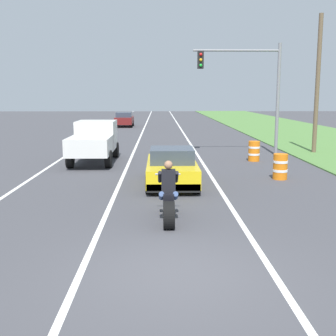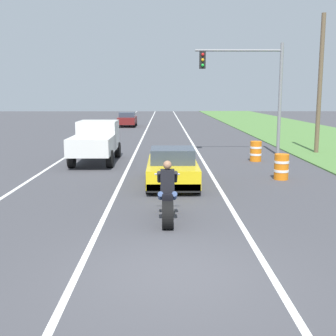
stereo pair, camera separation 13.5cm
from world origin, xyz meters
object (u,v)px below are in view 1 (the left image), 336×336
object	(u,v)px
construction_barrel_nearest	(280,167)
pickup_truck_left_lane_white	(94,140)
traffic_light_mast_near	(252,81)
sports_car_yellow	(172,168)
distant_car_far_ahead	(124,119)
construction_barrel_mid	(254,151)
motorcycle_with_rider	(168,200)

from	to	relation	value
construction_barrel_nearest	pickup_truck_left_lane_white	bearing A→B (deg)	150.64
traffic_light_mast_near	construction_barrel_nearest	bearing A→B (deg)	-91.94
sports_car_yellow	distant_car_far_ahead	bearing A→B (deg)	97.83
pickup_truck_left_lane_white	traffic_light_mast_near	bearing A→B (deg)	17.15
sports_car_yellow	construction_barrel_mid	distance (m)	7.08
construction_barrel_nearest	distant_car_far_ahead	size ratio (longest dim) A/B	0.25
traffic_light_mast_near	distant_car_far_ahead	distance (m)	23.51
traffic_light_mast_near	pickup_truck_left_lane_white	bearing A→B (deg)	-162.85
sports_car_yellow	distant_car_far_ahead	xyz separation A→B (m)	(-4.06, 29.53, 0.14)
sports_car_yellow	construction_barrel_nearest	distance (m)	4.39
construction_barrel_mid	motorcycle_with_rider	bearing A→B (deg)	-113.30
sports_car_yellow	construction_barrel_mid	world-z (taller)	sports_car_yellow
motorcycle_with_rider	distant_car_far_ahead	bearing A→B (deg)	96.37
pickup_truck_left_lane_white	sports_car_yellow	bearing A→B (deg)	-55.88
motorcycle_with_rider	pickup_truck_left_lane_white	size ratio (longest dim) A/B	0.46
traffic_light_mast_near	construction_barrel_mid	world-z (taller)	traffic_light_mast_near
sports_car_yellow	pickup_truck_left_lane_white	world-z (taller)	pickup_truck_left_lane_white
sports_car_yellow	pickup_truck_left_lane_white	size ratio (longest dim) A/B	0.90
construction_barrel_mid	pickup_truck_left_lane_white	bearing A→B (deg)	-178.00
pickup_truck_left_lane_white	traffic_light_mast_near	xyz separation A→B (m)	(8.16, 2.52, 2.90)
pickup_truck_left_lane_white	construction_barrel_nearest	distance (m)	9.11
pickup_truck_left_lane_white	construction_barrel_nearest	size ratio (longest dim) A/B	4.80
distant_car_far_ahead	traffic_light_mast_near	bearing A→B (deg)	-68.36
sports_car_yellow	construction_barrel_nearest	world-z (taller)	sports_car_yellow
motorcycle_with_rider	distant_car_far_ahead	size ratio (longest dim) A/B	0.55
sports_car_yellow	distant_car_far_ahead	size ratio (longest dim) A/B	1.08
construction_barrel_mid	construction_barrel_nearest	bearing A→B (deg)	-89.87
construction_barrel_nearest	construction_barrel_mid	xyz separation A→B (m)	(-0.01, 4.73, 0.00)
distant_car_far_ahead	construction_barrel_nearest	bearing A→B (deg)	-73.74
traffic_light_mast_near	distant_car_far_ahead	xyz separation A→B (m)	(-8.59, 21.65, -3.23)
traffic_light_mast_near	construction_barrel_nearest	world-z (taller)	traffic_light_mast_near
traffic_light_mast_near	sports_car_yellow	bearing A→B (deg)	-119.87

